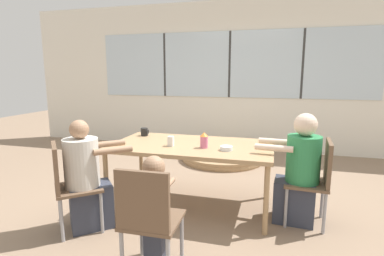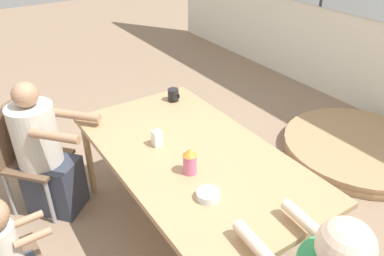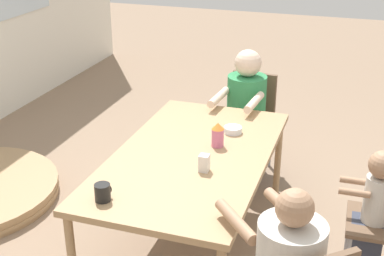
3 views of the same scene
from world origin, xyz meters
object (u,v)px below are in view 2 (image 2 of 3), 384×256
Objects in this scene: person_man_blue_shirt at (45,157)px; milk_carton_small at (157,138)px; sippy_cup at (190,161)px; folded_table_stack at (359,148)px; coffee_mug at (173,95)px; bowl_white_shallow at (208,195)px; chair_for_man_blue_shirt at (24,150)px.

person_man_blue_shirt reaches higher than milk_carton_small.
sippy_cup is 0.12× the size of folded_table_stack.
sippy_cup is at bearing 80.15° from person_man_blue_shirt.
sippy_cup is (0.99, 0.62, 0.32)m from person_man_blue_shirt.
coffee_mug is 0.07× the size of folded_table_stack.
chair_for_man_blue_shirt is at bearing -153.19° from bowl_white_shallow.
coffee_mug is 1.89m from folded_table_stack.
person_man_blue_shirt is at bearing -136.77° from milk_carton_small.
folded_table_stack is (-0.13, 2.00, -0.73)m from sippy_cup.
sippy_cup is at bearing 81.39° from chair_for_man_blue_shirt.
person_man_blue_shirt is 10.01× the size of milk_carton_small.
folded_table_stack is at bearing 120.21° from person_man_blue_shirt.
person_man_blue_shirt is 8.42× the size of bowl_white_shallow.
milk_carton_small is 2.15m from folded_table_stack.
chair_for_man_blue_shirt is at bearing -109.80° from folded_table_stack.
sippy_cup is 1.32× the size of bowl_white_shallow.
bowl_white_shallow is 0.09× the size of folded_table_stack.
chair_for_man_blue_shirt is 1.37m from sippy_cup.
milk_carton_small is at bearing 177.85° from bowl_white_shallow.
milk_carton_small is at bearing 91.56° from person_man_blue_shirt.
chair_for_man_blue_shirt reaches higher than coffee_mug.
coffee_mug reaches higher than bowl_white_shallow.
bowl_white_shallow is (1.36, 0.69, 0.23)m from chair_for_man_blue_shirt.
person_man_blue_shirt is at bearing -148.17° from sippy_cup.
folded_table_stack is at bearing 66.02° from coffee_mug.
person_man_blue_shirt is 0.92m from milk_carton_small.
sippy_cup is (1.12, 0.73, 0.29)m from chair_for_man_blue_shirt.
folded_table_stack is (-0.38, 2.05, -0.67)m from bowl_white_shallow.
person_man_blue_shirt is 1.06m from coffee_mug.
sippy_cup reaches higher than bowl_white_shallow.
chair_for_man_blue_shirt is 2.94m from folded_table_stack.
sippy_cup reaches higher than milk_carton_small.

